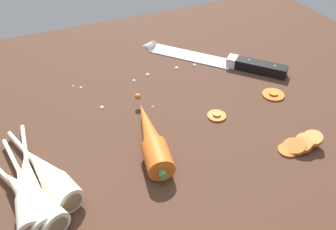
{
  "coord_description": "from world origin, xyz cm",
  "views": [
    {
      "loc": [
        -21.0,
        -48.8,
        41.95
      ],
      "look_at": [
        0.0,
        -2.0,
        1.5
      ],
      "focal_mm": 39.0,
      "sensor_mm": 36.0,
      "label": 1
    }
  ],
  "objects": [
    {
      "name": "carrot_slice_stray_mid",
      "position": [
        22.5,
        -3.09,
        0.36
      ],
      "size": [
        4.35,
        4.35,
        0.7
      ],
      "color": "#D6601E",
      "rests_on": "ground_plane"
    },
    {
      "name": "mince_crumbs",
      "position": [
        1.66,
        12.67,
        0.4
      ],
      "size": [
        27.47,
        13.76,
        0.9
      ],
      "color": "silver",
      "rests_on": "ground_plane"
    },
    {
      "name": "whole_carrot",
      "position": [
        -5.28,
        -6.93,
        2.1
      ],
      "size": [
        7.01,
        21.24,
        4.2
      ],
      "color": "#D6601E",
      "rests_on": "ground_plane"
    },
    {
      "name": "chefs_knife",
      "position": [
        17.33,
        14.6,
        0.65
      ],
      "size": [
        25.41,
        28.33,
        4.18
      ],
      "color": "silver",
      "rests_on": "ground_plane"
    },
    {
      "name": "carrot_slice_stray_near",
      "position": [
        8.78,
        -4.37,
        0.36
      ],
      "size": [
        3.48,
        3.48,
        0.7
      ],
      "color": "#D6601E",
      "rests_on": "ground_plane"
    },
    {
      "name": "parsnip_back",
      "position": [
        -22.06,
        -8.34,
        1.98
      ],
      "size": [
        8.84,
        20.44,
        4.0
      ],
      "color": "silver",
      "rests_on": "ground_plane"
    },
    {
      "name": "parsnip_mid_right",
      "position": [
        -25.17,
        -11.6,
        1.98
      ],
      "size": [
        10.44,
        19.91,
        4.0
      ],
      "color": "silver",
      "rests_on": "ground_plane"
    },
    {
      "name": "ground_plane",
      "position": [
        0.0,
        0.0,
        -2.0
      ],
      "size": [
        120.0,
        90.0,
        4.0
      ],
      "primitive_type": "cube",
      "color": "#42281C"
    },
    {
      "name": "parsnip_front",
      "position": [
        -25.02,
        -9.79,
        1.98
      ],
      "size": [
        4.61,
        23.46,
        4.0
      ],
      "color": "silver",
      "rests_on": "ground_plane"
    },
    {
      "name": "parsnip_mid_left",
      "position": [
        -24.95,
        -10.89,
        1.98
      ],
      "size": [
        6.3,
        21.37,
        4.0
      ],
      "color": "silver",
      "rests_on": "ground_plane"
    },
    {
      "name": "carrot_slice_stack",
      "position": [
        16.88,
        -17.41,
        0.96
      ],
      "size": [
        7.72,
        3.87,
        2.76
      ],
      "color": "#D6601E",
      "rests_on": "ground_plane"
    }
  ]
}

